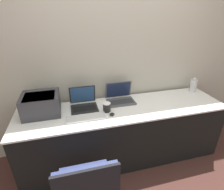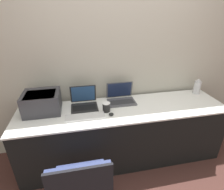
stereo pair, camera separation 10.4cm
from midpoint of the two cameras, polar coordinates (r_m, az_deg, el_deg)
The scene contains 11 objects.
ground_plane at distance 2.46m, azimuth 6.80°, elevation -24.08°, with size 14.00×14.00×0.00m, color #472823.
wall_back at distance 2.36m, azimuth 2.96°, elevation 11.73°, with size 8.00×0.05×2.60m.
table at distance 2.41m, azimuth 4.87°, elevation -12.28°, with size 2.60×0.68×0.78m.
printer at distance 2.19m, azimuth -20.62°, elevation -2.07°, with size 0.41×0.35×0.25m.
laptop_left at distance 2.22m, azimuth -7.79°, elevation -2.47°, with size 0.33×0.29×0.25m.
laptop_right at distance 2.33m, azimuth 4.19°, elevation -0.83°, with size 0.36×0.27×0.24m.
external_keyboard at distance 2.01m, azimuth -7.29°, elevation -7.13°, with size 0.45×0.15×0.02m.
coffee_cup at distance 2.09m, azimuth -0.43°, elevation -3.96°, with size 0.09×0.09×0.12m.
mouse at distance 2.04m, azimuth 1.21°, elevation -6.30°, with size 0.06×0.05×0.03m.
metal_pitcher at distance 2.85m, azimuth 27.00°, elevation 2.34°, with size 0.10×0.10×0.22m.
chair at distance 1.67m, azimuth -8.06°, elevation -27.13°, with size 0.50×0.45×0.86m.
Camera 2 is at (-0.52, -1.50, 1.87)m, focal length 28.00 mm.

